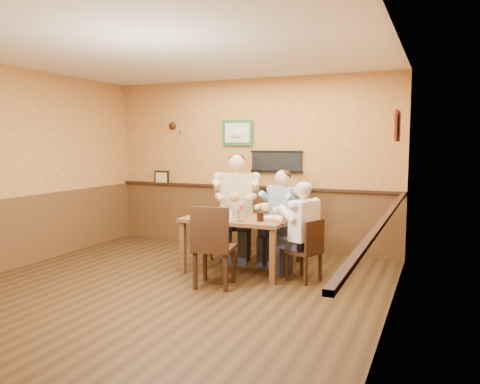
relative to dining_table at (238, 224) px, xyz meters
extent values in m
plane|color=black|center=(-0.44, -1.02, -0.66)|extent=(5.00, 5.00, 0.00)
cube|color=silver|center=(-0.44, -1.02, 2.14)|extent=(5.00, 5.00, 0.02)
cube|color=#CF9048|center=(-0.44, 1.48, 0.74)|extent=(5.00, 0.02, 2.80)
cube|color=#CF9048|center=(-2.94, -1.02, 0.74)|extent=(0.02, 5.00, 2.80)
cube|color=#CF9048|center=(2.06, -1.02, 0.74)|extent=(0.02, 5.00, 2.80)
cube|color=brown|center=(-0.44, 1.46, -0.16)|extent=(5.00, 0.02, 1.00)
cube|color=brown|center=(2.04, -1.02, -0.16)|extent=(0.02, 5.00, 1.00)
cube|color=black|center=(0.05, 1.44, 0.79)|extent=(0.88, 0.03, 0.34)
cube|color=#216133|center=(-0.64, 1.44, 1.26)|extent=(0.54, 0.03, 0.42)
cube|color=black|center=(-2.14, 1.44, 0.46)|extent=(0.30, 0.03, 0.26)
cube|color=maroon|center=(2.02, 0.03, 1.29)|extent=(0.03, 0.48, 0.36)
cube|color=brown|center=(0.00, 0.00, 0.07)|extent=(1.40, 0.90, 0.05)
cube|color=brown|center=(-0.64, -0.39, -0.31)|extent=(0.07, 0.07, 0.70)
cube|color=brown|center=(0.64, -0.39, -0.31)|extent=(0.07, 0.07, 0.70)
cube|color=brown|center=(-0.64, 0.39, -0.31)|extent=(0.07, 0.07, 0.70)
cube|color=brown|center=(0.64, 0.39, -0.31)|extent=(0.07, 0.07, 0.70)
cylinder|color=white|center=(-0.37, -0.30, 0.14)|extent=(0.08, 0.08, 0.10)
cylinder|color=silver|center=(0.15, -0.30, 0.16)|extent=(0.11, 0.11, 0.13)
cylinder|color=black|center=(0.39, -0.18, 0.15)|extent=(0.11, 0.11, 0.12)
cylinder|color=red|center=(0.05, -0.01, 0.19)|extent=(0.05, 0.05, 0.20)
cylinder|color=white|center=(-0.08, -0.07, 0.14)|extent=(0.04, 0.04, 0.09)
cylinder|color=black|center=(-0.13, -0.04, 0.14)|extent=(0.04, 0.04, 0.10)
cylinder|color=white|center=(-0.48, 0.16, 0.10)|extent=(0.25, 0.25, 0.01)
cylinder|color=white|center=(0.45, 0.14, 0.10)|extent=(0.30, 0.30, 0.02)
camera|label=1|loc=(2.52, -5.74, 1.10)|focal=35.00mm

